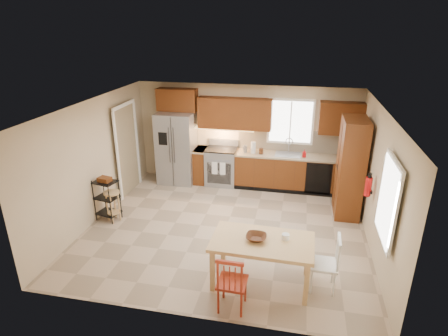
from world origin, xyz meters
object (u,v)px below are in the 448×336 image
refrigerator (177,148)px  soap_bottle (304,153)px  range_stove (222,167)px  utility_cart (107,200)px  chair_red (232,281)px  table_jar (285,238)px  dining_table (261,262)px  table_bowl (256,240)px  fire_extinguisher (368,187)px  chair_white (324,263)px  bar_stool (113,206)px  pantry (350,168)px

refrigerator → soap_bottle: bearing=-0.5°
range_stove → utility_cart: (-1.95, -2.31, -0.01)m
chair_red → range_stove: bearing=105.4°
refrigerator → utility_cart: (-0.80, -2.25, -0.46)m
table_jar → utility_cart: utility_cart is taller
utility_cart → refrigerator: bearing=82.9°
refrigerator → range_stove: bearing=3.0°
dining_table → chair_red: size_ratio=1.70×
table_bowl → fire_extinguisher: bearing=42.4°
chair_white → table_bowl: size_ratio=2.90×
chair_white → dining_table: bearing=94.5°
chair_white → fire_extinguisher: bearing=-24.5°
range_stove → soap_bottle: soap_bottle is taller
refrigerator → chair_white: (3.53, -3.61, -0.45)m
soap_bottle → bar_stool: size_ratio=0.29×
range_stove → table_jar: size_ratio=6.81×
dining_table → bar_stool: (-3.24, 1.38, -0.05)m
range_stove → bar_stool: range_stove is taller
utility_cart → chair_red: bearing=-21.7°
pantry → utility_cart: bearing=-165.0°
soap_bottle → dining_table: bearing=-99.3°
pantry → chair_red: 3.92m
chair_red → table_jar: size_ratio=6.84×
dining_table → bar_stool: 3.52m
soap_bottle → dining_table: (-0.60, -3.63, -0.61)m
table_jar → range_stove: bearing=116.1°
table_bowl → table_jar: bearing=12.5°
refrigerator → dining_table: (2.58, -3.66, -0.53)m
chair_white → bar_stool: (-4.19, 1.33, -0.13)m
refrigerator → dining_table: bearing=-54.8°
table_bowl → utility_cart: bearing=156.8°
range_stove → fire_extinguisher: (3.18, -2.04, 0.64)m
refrigerator → pantry: 4.23m
fire_extinguisher → table_jar: 2.14m
bar_stool → utility_cart: utility_cart is taller
table_jar → bar_stool: 3.84m
chair_white → table_bowl: chair_white is taller
range_stove → soap_bottle: 2.10m
range_stove → dining_table: size_ratio=0.59×
range_stove → pantry: 3.19m
chair_red → utility_cart: 3.67m
refrigerator → table_jar: 4.61m
range_stove → table_jar: bearing=-63.9°
fire_extinguisher → bar_stool: size_ratio=0.54×
fire_extinguisher → table_jar: fire_extinguisher is taller
refrigerator → fire_extinguisher: bearing=-24.5°
chair_red → table_jar: 1.08m
dining_table → table_bowl: size_ratio=4.94×
pantry → chair_red: (-1.90, -3.38, -0.59)m
range_stove → chair_red: chair_red is taller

